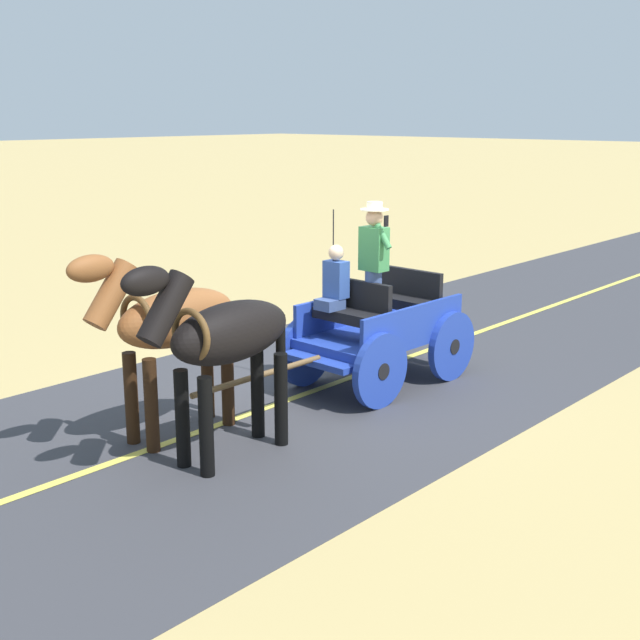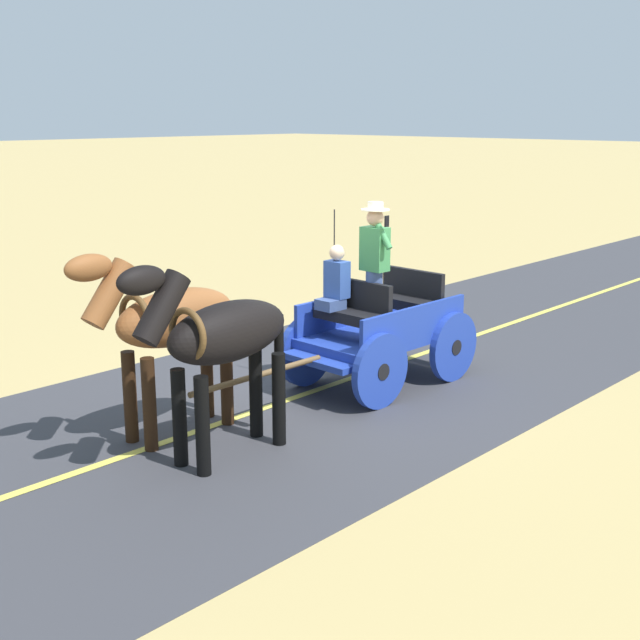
# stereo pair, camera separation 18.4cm
# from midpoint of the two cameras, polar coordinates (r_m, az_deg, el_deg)

# --- Properties ---
(ground_plane) EXTENTS (200.00, 200.00, 0.00)m
(ground_plane) POSITION_cam_midpoint_polar(r_m,az_deg,el_deg) (11.30, 0.29, -4.49)
(ground_plane) COLOR tan
(road_surface) EXTENTS (5.55, 160.00, 0.01)m
(road_surface) POSITION_cam_midpoint_polar(r_m,az_deg,el_deg) (11.30, 0.29, -4.47)
(road_surface) COLOR #38383D
(road_surface) RESTS_ON ground
(road_centre_stripe) EXTENTS (0.12, 160.00, 0.00)m
(road_centre_stripe) POSITION_cam_midpoint_polar(r_m,az_deg,el_deg) (11.30, 0.29, -4.44)
(road_centre_stripe) COLOR #DBCC4C
(road_centre_stripe) RESTS_ON road_surface
(horse_drawn_carriage) EXTENTS (1.46, 4.51, 2.50)m
(horse_drawn_carriage) POSITION_cam_midpoint_polar(r_m,az_deg,el_deg) (11.16, 3.38, -0.39)
(horse_drawn_carriage) COLOR #1E3899
(horse_drawn_carriage) RESTS_ON ground
(horse_near_side) EXTENTS (0.60, 2.13, 2.21)m
(horse_near_side) POSITION_cam_midpoint_polar(r_m,az_deg,el_deg) (8.65, -7.24, -1.26)
(horse_near_side) COLOR black
(horse_near_side) RESTS_ON ground
(horse_off_side) EXTENTS (0.56, 2.13, 2.21)m
(horse_off_side) POSITION_cam_midpoint_polar(r_m,az_deg,el_deg) (9.34, -10.80, -0.25)
(horse_off_side) COLOR brown
(horse_off_side) RESTS_ON ground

